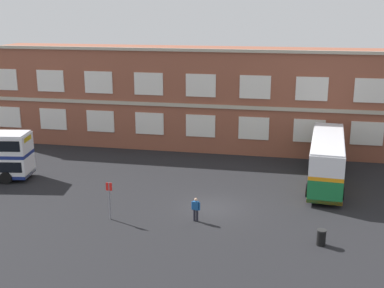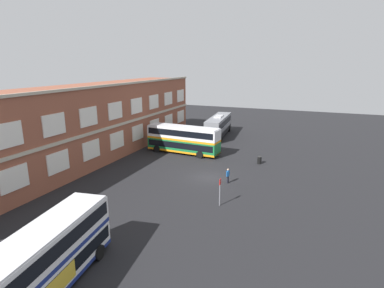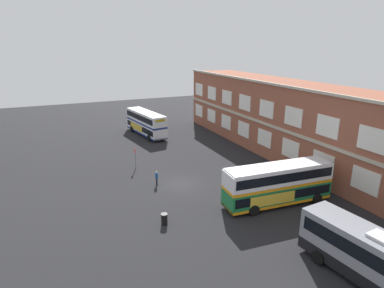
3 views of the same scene
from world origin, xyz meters
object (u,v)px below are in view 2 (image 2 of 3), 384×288
object	(u,v)px
double_decker_near	(42,263)
touring_coach	(218,126)
waiting_passenger	(228,175)
station_litter_bin	(259,160)
double_decker_middle	(183,139)
bus_stand_flag	(220,190)

from	to	relation	value
double_decker_near	touring_coach	size ratio (longest dim) A/B	0.92
touring_coach	waiting_passenger	world-z (taller)	touring_coach
double_decker_near	waiting_passenger	distance (m)	21.66
station_litter_bin	double_decker_middle	bearing A→B (deg)	85.74
double_decker_near	double_decker_middle	size ratio (longest dim) A/B	1.01
waiting_passenger	station_litter_bin	distance (m)	8.58
double_decker_near	double_decker_middle	world-z (taller)	same
touring_coach	bus_stand_flag	bearing A→B (deg)	-162.20
double_decker_near	station_litter_bin	xyz separation A→B (m)	(29.38, -6.96, -1.63)
double_decker_middle	station_litter_bin	distance (m)	11.65
double_decker_middle	touring_coach	bearing A→B (deg)	-6.53
double_decker_middle	touring_coach	xyz separation A→B (m)	(12.71, -1.45, -0.24)
double_decker_near	double_decker_middle	distance (m)	30.58
double_decker_middle	station_litter_bin	bearing A→B (deg)	-94.26
double_decker_middle	touring_coach	size ratio (longest dim) A/B	0.91
touring_coach	waiting_passenger	size ratio (longest dim) A/B	7.17
double_decker_near	waiting_passenger	world-z (taller)	double_decker_near
double_decker_middle	bus_stand_flag	size ratio (longest dim) A/B	4.13
waiting_passenger	bus_stand_flag	size ratio (longest dim) A/B	0.63
touring_coach	bus_stand_flag	size ratio (longest dim) A/B	4.52
double_decker_middle	touring_coach	distance (m)	12.79
double_decker_middle	station_litter_bin	xyz separation A→B (m)	(-0.86, -11.50, -1.63)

